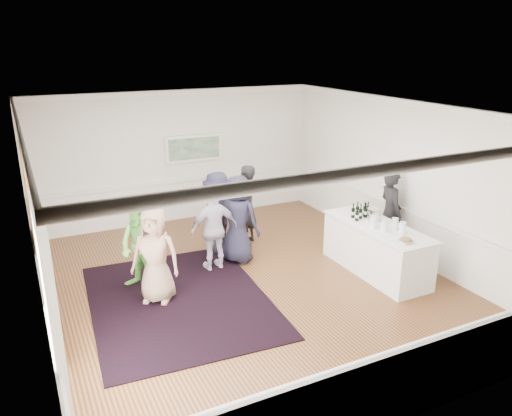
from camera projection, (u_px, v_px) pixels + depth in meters
name	position (u px, v px, depth m)	size (l,w,h in m)	color
floor	(249.00, 284.00, 9.25)	(8.00, 8.00, 0.00)	brown
ceiling	(248.00, 110.00, 8.23)	(7.00, 8.00, 0.02)	white
wall_left	(32.00, 234.00, 7.28)	(0.02, 8.00, 3.20)	white
wall_right	(402.00, 179.00, 10.21)	(0.02, 8.00, 3.20)	white
wall_back	(178.00, 157.00, 12.14)	(7.00, 0.02, 3.20)	white
wall_front	(408.00, 304.00, 5.34)	(7.00, 0.02, 3.20)	white
wainscoting	(248.00, 259.00, 9.09)	(7.00, 8.00, 1.00)	white
mirror	(29.00, 197.00, 8.34)	(0.05, 1.25, 1.85)	#ECA145
doorway	(49.00, 303.00, 5.74)	(0.10, 1.78, 2.56)	white
landscape_painting	(194.00, 148.00, 12.21)	(1.44, 0.06, 0.66)	white
area_rug	(179.00, 300.00, 8.66)	(2.93, 3.84, 0.02)	black
serving_table	(376.00, 249.00, 9.59)	(0.90, 2.38, 0.96)	white
bartender	(390.00, 213.00, 10.25)	(0.67, 0.44, 1.84)	black
guest_tan	(155.00, 255.00, 8.41)	(0.83, 0.54, 1.69)	#A57F67
guest_green	(141.00, 247.00, 8.79)	(0.81, 0.63, 1.67)	#72D454
guest_lilac	(214.00, 229.00, 9.63)	(0.97, 0.40, 1.66)	silver
guest_dark_a	(218.00, 213.00, 10.42)	(1.12, 0.65, 1.74)	black
guest_dark_b	(246.00, 205.00, 10.85)	(0.65, 0.42, 1.77)	black
guest_navy	(238.00, 219.00, 9.95)	(0.88, 0.57, 1.79)	black
wine_bottles	(361.00, 210.00, 9.81)	(0.44, 0.31, 0.31)	black
juice_pitchers	(389.00, 224.00, 9.13)	(0.41, 0.60, 0.24)	#61B540
ice_bucket	(374.00, 215.00, 9.64)	(0.26, 0.26, 0.24)	silver
nut_bowl	(406.00, 241.00, 8.62)	(0.25, 0.25, 0.08)	white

